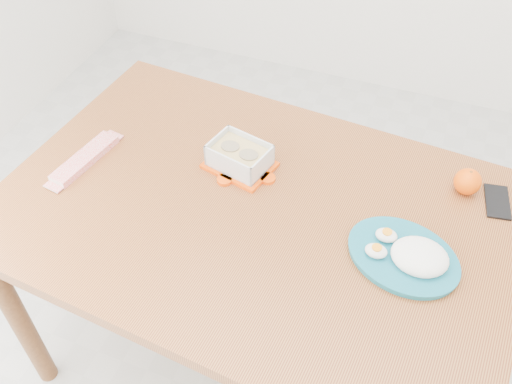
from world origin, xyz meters
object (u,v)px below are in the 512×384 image
(dining_table, at_px, (256,230))
(rice_plate, at_px, (409,255))
(orange_fruit, at_px, (468,182))
(smartphone, at_px, (497,202))
(food_container, at_px, (239,157))

(dining_table, xyz_separation_m, rice_plate, (0.40, -0.03, 0.11))
(orange_fruit, distance_m, smartphone, 0.09)
(food_container, bearing_deg, dining_table, -39.51)
(orange_fruit, xyz_separation_m, smartphone, (0.09, -0.01, -0.03))
(food_container, distance_m, rice_plate, 0.52)
(food_container, relative_size, rice_plate, 0.60)
(smartphone, bearing_deg, dining_table, -166.31)
(food_container, xyz_separation_m, orange_fruit, (0.59, 0.13, -0.00))
(food_container, relative_size, smartphone, 1.70)
(smartphone, bearing_deg, rice_plate, -133.06)
(orange_fruit, bearing_deg, rice_plate, -109.05)
(orange_fruit, relative_size, smartphone, 0.59)
(rice_plate, distance_m, smartphone, 0.33)
(dining_table, distance_m, orange_fruit, 0.57)
(food_container, relative_size, orange_fruit, 2.88)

